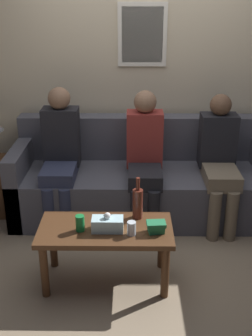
{
  "coord_description": "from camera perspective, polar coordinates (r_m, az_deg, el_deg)",
  "views": [
    {
      "loc": [
        -0.11,
        -3.31,
        2.11
      ],
      "look_at": [
        -0.15,
        -0.07,
        0.73
      ],
      "focal_mm": 45.0,
      "sensor_mm": 36.0,
      "label": 1
    }
  ],
  "objects": [
    {
      "name": "ground_plane",
      "position": [
        3.93,
        2.19,
        -9.43
      ],
      "size": [
        16.0,
        16.0,
        0.0
      ],
      "primitive_type": "plane",
      "color": "gray"
    },
    {
      "name": "wall_back",
      "position": [
        4.39,
        2.13,
        12.45
      ],
      "size": [
        9.0,
        0.08,
        2.6
      ],
      "color": "beige",
      "rests_on": "ground_plane"
    },
    {
      "name": "couch_main",
      "position": [
        4.23,
        2.08,
        -1.87
      ],
      "size": [
        2.5,
        0.89,
        0.92
      ],
      "color": "#4C4C56",
      "rests_on": "ground_plane"
    },
    {
      "name": "coffee_table",
      "position": [
        3.2,
        -2.78,
        -9.26
      ],
      "size": [
        1.0,
        0.49,
        0.47
      ],
      "color": "#4C2D19",
      "rests_on": "ground_plane"
    },
    {
      "name": "wine_bottle",
      "position": [
        3.23,
        1.59,
        -4.73
      ],
      "size": [
        0.08,
        0.08,
        0.34
      ],
      "color": "#562319",
      "rests_on": "coffee_table"
    },
    {
      "name": "drinking_glass",
      "position": [
        3.05,
        0.75,
        -8.17
      ],
      "size": [
        0.06,
        0.06,
        0.1
      ],
      "color": "silver",
      "rests_on": "coffee_table"
    },
    {
      "name": "book_stack",
      "position": [
        3.09,
        4.1,
        -7.94
      ],
      "size": [
        0.14,
        0.1,
        0.08
      ],
      "color": "#237547",
      "rests_on": "coffee_table"
    },
    {
      "name": "soda_can",
      "position": [
        3.11,
        -6.24,
        -7.44
      ],
      "size": [
        0.07,
        0.07,
        0.12
      ],
      "color": "#197A38",
      "rests_on": "coffee_table"
    },
    {
      "name": "tissue_box",
      "position": [
        3.1,
        -2.52,
        -7.57
      ],
      "size": [
        0.23,
        0.12,
        0.15
      ],
      "color": "silver",
      "rests_on": "coffee_table"
    },
    {
      "name": "person_left",
      "position": [
        4.02,
        -8.9,
        2.24
      ],
      "size": [
        0.34,
        0.63,
        1.28
      ],
      "color": "#2D334C",
      "rests_on": "ground_plane"
    },
    {
      "name": "person_middle",
      "position": [
        3.93,
        2.56,
        1.9
      ],
      "size": [
        0.34,
        0.64,
        1.26
      ],
      "color": "black",
      "rests_on": "ground_plane"
    },
    {
      "name": "person_right",
      "position": [
        4.02,
        12.53,
        1.51
      ],
      "size": [
        0.34,
        0.66,
        1.23
      ],
      "color": "#756651",
      "rests_on": "ground_plane"
    }
  ]
}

